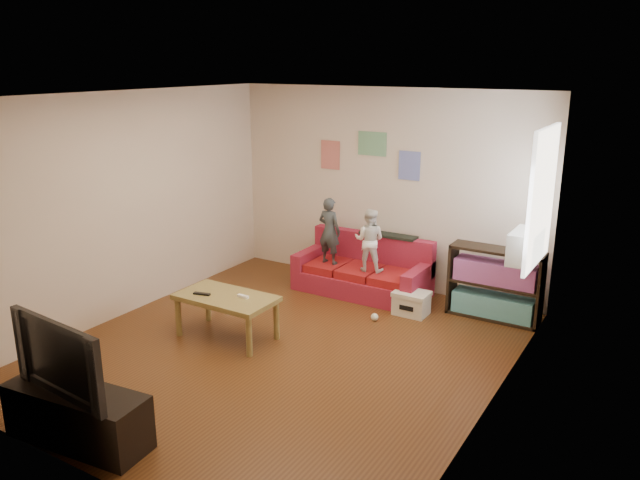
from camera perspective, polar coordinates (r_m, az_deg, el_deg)
The scene contains 17 objects.
room_shell at distance 6.41m, azimuth -3.71°, elevation 0.87°, with size 4.52×5.02×2.72m.
sofa at distance 8.46m, azimuth 4.04°, elevation -3.02°, with size 1.78×0.82×0.78m.
child_a at distance 8.36m, azimuth 0.86°, elevation 0.85°, with size 0.33×0.22×0.91m, color #353B3F.
child_b at distance 8.10m, azimuth 4.52°, elevation -0.01°, with size 0.40×0.31×0.83m, color white.
coffee_table at distance 7.09m, azimuth -8.56°, elevation -5.59°, with size 1.12×0.61×0.50m.
remote at distance 7.13m, azimuth -10.76°, elevation -4.86°, with size 0.20×0.05×0.02m, color black.
game_controller at distance 6.98m, azimuth -7.05°, elevation -5.14°, with size 0.14×0.04×0.03m, color white.
bookshelf at distance 7.83m, azimuth 15.69°, elevation -4.20°, with size 1.10×0.33×0.88m.
window at distance 6.99m, azimuth 19.60°, elevation 3.68°, with size 0.04×1.08×1.48m, color white.
ac_unit at distance 7.14m, azimuth 18.25°, elevation -0.58°, with size 0.28×0.55×0.35m, color #B7B2A3.
artwork_left at distance 8.83m, azimuth 0.95°, elevation 7.79°, with size 0.30×0.01×0.40m, color #D87266.
artwork_center at distance 8.50m, azimuth 4.79°, elevation 8.76°, with size 0.42×0.01×0.32m, color #72B27F.
artwork_right at distance 8.31m, azimuth 8.17°, elevation 6.74°, with size 0.30×0.01×0.38m, color #727FCC.
file_box at distance 7.82m, azimuth 8.35°, elevation -5.70°, with size 0.43×0.32×0.29m.
tv_stand at distance 5.66m, azimuth -21.29°, elevation -14.76°, with size 1.25×0.42×0.47m, color black.
television at distance 5.40m, azimuth -21.89°, elevation -9.66°, with size 1.12×0.15×0.64m, color black.
tissue at distance 7.61m, azimuth 5.01°, elevation -7.04°, with size 0.09×0.09×0.09m, color #E7ECCE.
Camera 1 is at (3.55, -5.06, 3.04)m, focal length 35.00 mm.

